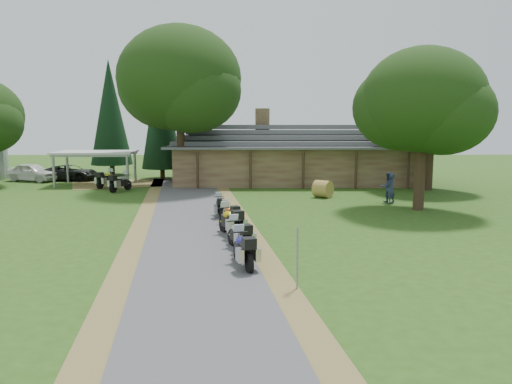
{
  "coord_description": "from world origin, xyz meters",
  "views": [
    {
      "loc": [
        2.15,
        -18.08,
        5.02
      ],
      "look_at": [
        2.33,
        6.39,
        1.6
      ],
      "focal_mm": 35.0,
      "sensor_mm": 36.0,
      "label": 1
    }
  ],
  "objects_px": {
    "motorcycle_carport_a": "(107,178)",
    "car_white_sedan": "(32,170)",
    "motorcycle_carport_b": "(120,182)",
    "lodge": "(298,153)",
    "motorcycle_row_b": "(239,234)",
    "carport": "(96,168)",
    "motorcycle_row_d": "(229,213)",
    "hay_bale": "(323,189)",
    "motorcycle_row_a": "(243,248)",
    "motorcycle_row_c": "(230,220)",
    "car_dark_suv": "(70,169)",
    "motorcycle_row_e": "(220,205)"
  },
  "relations": [
    {
      "from": "motorcycle_carport_a",
      "to": "car_white_sedan",
      "type": "bearing_deg",
      "value": 79.83
    },
    {
      "from": "motorcycle_carport_a",
      "to": "motorcycle_carport_b",
      "type": "height_order",
      "value": "motorcycle_carport_a"
    },
    {
      "from": "lodge",
      "to": "motorcycle_row_b",
      "type": "relative_size",
      "value": 10.97
    },
    {
      "from": "carport",
      "to": "motorcycle_row_d",
      "type": "relative_size",
      "value": 3.48
    },
    {
      "from": "motorcycle_row_b",
      "to": "hay_bale",
      "type": "relative_size",
      "value": 1.68
    },
    {
      "from": "motorcycle_carport_a",
      "to": "motorcycle_row_a",
      "type": "bearing_deg",
      "value": -133.48
    },
    {
      "from": "motorcycle_carport_a",
      "to": "hay_bale",
      "type": "bearing_deg",
      "value": -88.46
    },
    {
      "from": "motorcycle_carport_a",
      "to": "hay_bale",
      "type": "relative_size",
      "value": 1.81
    },
    {
      "from": "carport",
      "to": "motorcycle_carport_b",
      "type": "distance_m",
      "value": 5.07
    },
    {
      "from": "carport",
      "to": "motorcycle_row_c",
      "type": "bearing_deg",
      "value": -61.89
    },
    {
      "from": "car_dark_suv",
      "to": "motorcycle_carport_b",
      "type": "height_order",
      "value": "car_dark_suv"
    },
    {
      "from": "car_dark_suv",
      "to": "motorcycle_row_c",
      "type": "distance_m",
      "value": 26.25
    },
    {
      "from": "car_dark_suv",
      "to": "motorcycle_row_d",
      "type": "bearing_deg",
      "value": -133.36
    },
    {
      "from": "motorcycle_row_e",
      "to": "motorcycle_carport_a",
      "type": "bearing_deg",
      "value": 30.2
    },
    {
      "from": "motorcycle_row_b",
      "to": "motorcycle_row_d",
      "type": "height_order",
      "value": "motorcycle_row_b"
    },
    {
      "from": "motorcycle_carport_a",
      "to": "motorcycle_row_e",
      "type": "bearing_deg",
      "value": -122.19
    },
    {
      "from": "motorcycle_carport_b",
      "to": "motorcycle_row_b",
      "type": "bearing_deg",
      "value": -127.87
    },
    {
      "from": "motorcycle_row_e",
      "to": "motorcycle_row_a",
      "type": "bearing_deg",
      "value": -179.53
    },
    {
      "from": "car_dark_suv",
      "to": "hay_bale",
      "type": "bearing_deg",
      "value": -106.69
    },
    {
      "from": "lodge",
      "to": "motorcycle_carport_b",
      "type": "bearing_deg",
      "value": -157.14
    },
    {
      "from": "car_white_sedan",
      "to": "motorcycle_carport_b",
      "type": "xyz_separation_m",
      "value": [
        9.2,
        -6.36,
        -0.27
      ]
    },
    {
      "from": "motorcycle_row_c",
      "to": "lodge",
      "type": "bearing_deg",
      "value": -37.8
    },
    {
      "from": "lodge",
      "to": "motorcycle_row_b",
      "type": "xyz_separation_m",
      "value": [
        -4.39,
        -22.85,
        -1.78
      ]
    },
    {
      "from": "carport",
      "to": "motorcycle_carport_b",
      "type": "relative_size",
      "value": 2.97
    },
    {
      "from": "carport",
      "to": "motorcycle_carport_a",
      "type": "relative_size",
      "value": 2.97
    },
    {
      "from": "carport",
      "to": "car_white_sedan",
      "type": "relative_size",
      "value": 1.06
    },
    {
      "from": "motorcycle_row_a",
      "to": "hay_bale",
      "type": "bearing_deg",
      "value": -33.24
    },
    {
      "from": "carport",
      "to": "hay_bale",
      "type": "relative_size",
      "value": 5.37
    },
    {
      "from": "car_white_sedan",
      "to": "motorcycle_carport_a",
      "type": "xyz_separation_m",
      "value": [
        7.59,
        -4.31,
        -0.27
      ]
    },
    {
      "from": "motorcycle_carport_b",
      "to": "motorcycle_carport_a",
      "type": "bearing_deg",
      "value": 62.21
    },
    {
      "from": "motorcycle_row_c",
      "to": "car_dark_suv",
      "type": "bearing_deg",
      "value": 10.04
    },
    {
      "from": "motorcycle_carport_a",
      "to": "hay_bale",
      "type": "distance_m",
      "value": 16.87
    },
    {
      "from": "motorcycle_row_a",
      "to": "motorcycle_row_c",
      "type": "xyz_separation_m",
      "value": [
        -0.66,
        4.71,
        0.05
      ]
    },
    {
      "from": "motorcycle_carport_a",
      "to": "motorcycle_carport_b",
      "type": "xyz_separation_m",
      "value": [
        1.61,
        -2.05,
        -0.0
      ]
    },
    {
      "from": "lodge",
      "to": "motorcycle_row_e",
      "type": "bearing_deg",
      "value": -109.65
    },
    {
      "from": "car_white_sedan",
      "to": "motorcycle_carport_b",
      "type": "relative_size",
      "value": 2.82
    },
    {
      "from": "car_dark_suv",
      "to": "motorcycle_row_a",
      "type": "distance_m",
      "value": 30.57
    },
    {
      "from": "motorcycle_row_d",
      "to": "motorcycle_carport_a",
      "type": "bearing_deg",
      "value": 9.47
    },
    {
      "from": "motorcycle_row_e",
      "to": "car_white_sedan",
      "type": "bearing_deg",
      "value": 38.14
    },
    {
      "from": "motorcycle_row_b",
      "to": "hay_bale",
      "type": "bearing_deg",
      "value": -43.11
    },
    {
      "from": "carport",
      "to": "car_white_sedan",
      "type": "bearing_deg",
      "value": 155.63
    },
    {
      "from": "motorcycle_row_a",
      "to": "motorcycle_carport_a",
      "type": "distance_m",
      "value": 24.1
    },
    {
      "from": "car_dark_suv",
      "to": "motorcycle_row_b",
      "type": "distance_m",
      "value": 28.54
    },
    {
      "from": "hay_bale",
      "to": "car_white_sedan",
      "type": "bearing_deg",
      "value": 158.12
    },
    {
      "from": "motorcycle_row_e",
      "to": "hay_bale",
      "type": "bearing_deg",
      "value": -51.64
    },
    {
      "from": "motorcycle_carport_b",
      "to": "car_dark_suv",
      "type": "bearing_deg",
      "value": 65.66
    },
    {
      "from": "hay_bale",
      "to": "motorcycle_row_a",
      "type": "bearing_deg",
      "value": -107.33
    },
    {
      "from": "lodge",
      "to": "motorcycle_carport_b",
      "type": "height_order",
      "value": "lodge"
    },
    {
      "from": "carport",
      "to": "motorcycle_row_a",
      "type": "xyz_separation_m",
      "value": [
        12.36,
        -23.45,
        -0.67
      ]
    },
    {
      "from": "motorcycle_carport_b",
      "to": "car_white_sedan",
      "type": "bearing_deg",
      "value": 79.38
    }
  ]
}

